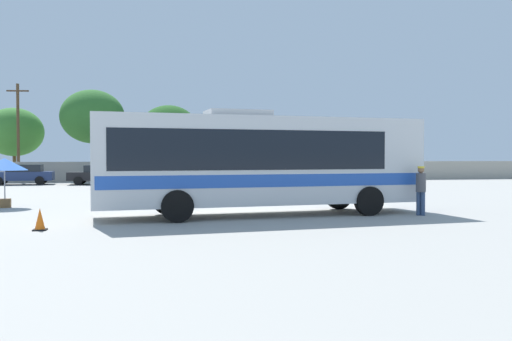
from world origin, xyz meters
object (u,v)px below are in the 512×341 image
object	(u,v)px
roadside_tree_left	(14,132)
traffic_cone_on_apron	(40,220)
vendor_umbrella_near_gate_blue	(4,166)
utility_pole_near	(18,130)
parked_car_second_black	(100,174)
parked_car_rightmost_black	(251,173)
attendant_by_bus_door	(421,187)
roadside_tree_midleft	(92,117)
parked_car_leftmost_dark_blue	(22,174)
coach_bus_silver_blue	(258,160)
roadside_tree_midright	(169,131)
parked_car_third_white	(170,173)

from	to	relation	value
roadside_tree_left	traffic_cone_on_apron	bearing A→B (deg)	-74.87
vendor_umbrella_near_gate_blue	utility_pole_near	bearing A→B (deg)	102.56
parked_car_second_black	parked_car_rightmost_black	size ratio (longest dim) A/B	1.03
utility_pole_near	attendant_by_bus_door	bearing A→B (deg)	-55.20
parked_car_rightmost_black	roadside_tree_midleft	xyz separation A→B (m)	(-12.90, 7.45, 4.83)
attendant_by_bus_door	traffic_cone_on_apron	distance (m)	12.64
parked_car_leftmost_dark_blue	utility_pole_near	bearing A→B (deg)	106.13
roadside_tree_midleft	coach_bus_silver_blue	bearing A→B (deg)	-73.00
coach_bus_silver_blue	attendant_by_bus_door	distance (m)	5.88
parked_car_leftmost_dark_blue	traffic_cone_on_apron	size ratio (longest dim) A/B	7.20
parked_car_rightmost_black	utility_pole_near	size ratio (longest dim) A/B	0.52
attendant_by_bus_door	parked_car_leftmost_dark_blue	xyz separation A→B (m)	(-19.19, 24.37, -0.20)
vendor_umbrella_near_gate_blue	roadside_tree_midleft	bearing A→B (deg)	88.96
attendant_by_bus_door	parked_car_second_black	world-z (taller)	attendant_by_bus_door
utility_pole_near	traffic_cone_on_apron	xyz separation A→B (m)	(8.29, -31.56, -3.96)
attendant_by_bus_door	vendor_umbrella_near_gate_blue	xyz separation A→B (m)	(-15.41, 5.72, 0.72)
roadside_tree_midleft	roadside_tree_midright	world-z (taller)	roadside_tree_midleft
roadside_tree_left	parked_car_leftmost_dark_blue	bearing A→B (deg)	-72.86
roadside_tree_midright	coach_bus_silver_blue	bearing A→B (deg)	-85.15
coach_bus_silver_blue	attendant_by_bus_door	size ratio (longest dim) A/B	6.80
roadside_tree_midleft	roadside_tree_midright	xyz separation A→B (m)	(6.66, 0.22, -1.17)
vendor_umbrella_near_gate_blue	parked_car_rightmost_black	xyz separation A→B (m)	(13.36, 18.11, -0.95)
vendor_umbrella_near_gate_blue	parked_car_leftmost_dark_blue	size ratio (longest dim) A/B	0.44
utility_pole_near	traffic_cone_on_apron	size ratio (longest dim) A/B	12.78
roadside_tree_midleft	parked_car_third_white	bearing A→B (deg)	-46.34
roadside_tree_left	roadside_tree_midleft	world-z (taller)	roadside_tree_midleft
parked_car_second_black	parked_car_third_white	size ratio (longest dim) A/B	0.97
parked_car_second_black	vendor_umbrella_near_gate_blue	bearing A→B (deg)	-95.97
roadside_tree_left	roadside_tree_midleft	size ratio (longest dim) A/B	0.81
utility_pole_near	roadside_tree_left	size ratio (longest dim) A/B	1.26
roadside_tree_midleft	parked_car_second_black	bearing A→B (deg)	-79.67
attendant_by_bus_door	roadside_tree_midright	bearing A→B (deg)	104.74
utility_pole_near	roadside_tree_left	xyz separation A→B (m)	(-1.23, 3.65, 0.01)
vendor_umbrella_near_gate_blue	roadside_tree_midleft	size ratio (longest dim) A/B	0.26
utility_pole_near	parked_car_leftmost_dark_blue	bearing A→B (deg)	-73.87
roadside_tree_left	roadside_tree_midright	world-z (taller)	roadside_tree_midright
parked_car_leftmost_dark_blue	roadside_tree_left	xyz separation A→B (m)	(-2.84, 9.21, 3.49)
roadside_tree_left	vendor_umbrella_near_gate_blue	bearing A→B (deg)	-76.63
traffic_cone_on_apron	roadside_tree_midright	bearing A→B (deg)	82.74
coach_bus_silver_blue	parked_car_rightmost_black	xyz separation A→B (m)	(3.65, 22.78, -1.21)
attendant_by_bus_door	vendor_umbrella_near_gate_blue	distance (m)	16.45
vendor_umbrella_near_gate_blue	parked_car_leftmost_dark_blue	bearing A→B (deg)	101.47
parked_car_rightmost_black	parked_car_third_white	bearing A→B (deg)	175.18
attendant_by_bus_door	parked_car_second_black	bearing A→B (deg)	119.87
utility_pole_near	roadside_tree_midleft	world-z (taller)	utility_pole_near
parked_car_leftmost_dark_blue	utility_pole_near	size ratio (longest dim) A/B	0.56
vendor_umbrella_near_gate_blue	roadside_tree_midright	xyz separation A→B (m)	(7.12, 25.78, 2.71)
parked_car_rightmost_black	traffic_cone_on_apron	xyz separation A→B (m)	(-10.46, -25.46, -0.45)
coach_bus_silver_blue	parked_car_leftmost_dark_blue	xyz separation A→B (m)	(-13.49, 23.33, -1.18)
roadside_tree_midright	roadside_tree_left	bearing A→B (deg)	171.42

